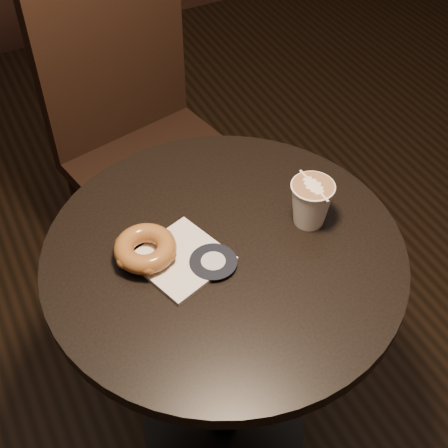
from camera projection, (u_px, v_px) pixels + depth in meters
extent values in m
plane|color=black|center=(224.00, 428.00, 1.73)|extent=(4.50, 4.50, 0.00)
cylinder|color=black|center=(224.00, 254.00, 1.20)|extent=(0.70, 0.70, 0.03)
cylinder|color=black|center=(224.00, 356.00, 1.47)|extent=(0.07, 0.07, 0.70)
cylinder|color=black|center=(224.00, 426.00, 1.73)|extent=(0.44, 0.44, 0.02)
cube|color=black|center=(161.00, 171.00, 1.75)|extent=(0.51, 0.51, 0.04)
cube|color=black|center=(110.00, 41.00, 1.62)|extent=(0.43, 0.13, 0.59)
cylinder|color=black|center=(151.00, 298.00, 1.74)|extent=(0.04, 0.04, 0.49)
cylinder|color=black|center=(251.00, 237.00, 1.90)|extent=(0.04, 0.04, 0.49)
cylinder|color=black|center=(84.00, 224.00, 1.94)|extent=(0.04, 0.04, 0.49)
cylinder|color=black|center=(180.00, 174.00, 2.10)|extent=(0.04, 0.04, 0.49)
cube|color=silver|center=(181.00, 259.00, 1.17)|extent=(0.19, 0.19, 0.01)
torus|color=brown|center=(145.00, 248.00, 1.16)|extent=(0.12, 0.12, 0.04)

